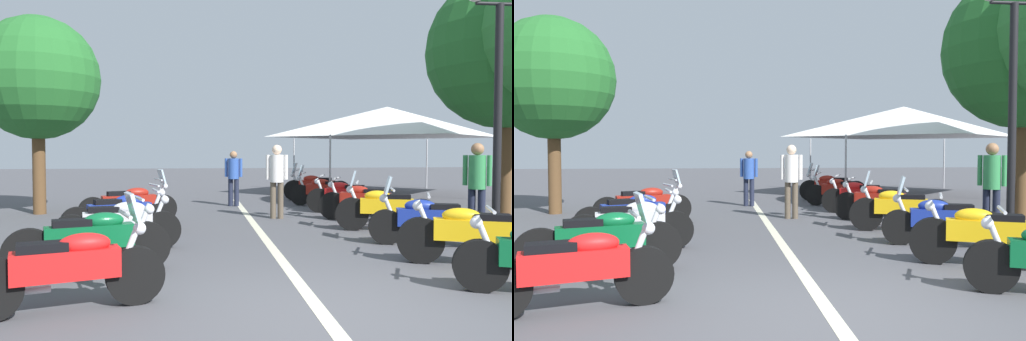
% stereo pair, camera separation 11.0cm
% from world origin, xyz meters
% --- Properties ---
extents(ground_plane, '(80.00, 80.00, 0.00)m').
position_xyz_m(ground_plane, '(0.00, 0.00, 0.00)').
color(ground_plane, '#4C4C51').
extents(lane_centre_stripe, '(15.25, 0.16, 0.01)m').
position_xyz_m(lane_centre_stripe, '(4.26, 0.00, 0.00)').
color(lane_centre_stripe, beige).
rests_on(lane_centre_stripe, ground_plane).
extents(motorcycle_left_row_0, '(0.86, 1.96, 1.20)m').
position_xyz_m(motorcycle_left_row_0, '(0.48, 2.54, 0.46)').
color(motorcycle_left_row_0, black).
rests_on(motorcycle_left_row_0, ground_plane).
extents(motorcycle_left_row_1, '(0.90, 2.08, 1.01)m').
position_xyz_m(motorcycle_left_row_1, '(2.03, 2.64, 0.47)').
color(motorcycle_left_row_1, black).
rests_on(motorcycle_left_row_1, ground_plane).
extents(motorcycle_left_row_2, '(0.74, 2.04, 0.99)m').
position_xyz_m(motorcycle_left_row_2, '(3.61, 2.51, 0.45)').
color(motorcycle_left_row_2, black).
rests_on(motorcycle_left_row_2, ground_plane).
extents(motorcycle_left_row_3, '(0.99, 2.06, 0.99)m').
position_xyz_m(motorcycle_left_row_3, '(4.98, 2.69, 0.45)').
color(motorcycle_left_row_3, black).
rests_on(motorcycle_left_row_3, ground_plane).
extents(motorcycle_left_row_4, '(0.94, 2.09, 1.21)m').
position_xyz_m(motorcycle_left_row_4, '(6.65, 2.72, 0.47)').
color(motorcycle_left_row_4, black).
rests_on(motorcycle_left_row_4, ground_plane).
extents(motorcycle_right_row_1, '(1.03, 2.00, 1.02)m').
position_xyz_m(motorcycle_right_row_1, '(1.92, -2.63, 0.47)').
color(motorcycle_right_row_1, black).
rests_on(motorcycle_right_row_1, ground_plane).
extents(motorcycle_right_row_2, '(0.90, 2.05, 1.19)m').
position_xyz_m(motorcycle_right_row_2, '(3.48, -2.71, 0.46)').
color(motorcycle_right_row_2, black).
rests_on(motorcycle_right_row_2, ground_plane).
extents(motorcycle_right_row_3, '(0.93, 1.97, 1.23)m').
position_xyz_m(motorcycle_right_row_3, '(5.02, -2.52, 0.48)').
color(motorcycle_right_row_3, black).
rests_on(motorcycle_right_row_3, ground_plane).
extents(motorcycle_right_row_4, '(1.13, 1.99, 1.01)m').
position_xyz_m(motorcycle_right_row_4, '(6.53, -2.59, 0.46)').
color(motorcycle_right_row_4, black).
rests_on(motorcycle_right_row_4, ground_plane).
extents(motorcycle_right_row_5, '(1.00, 1.94, 1.00)m').
position_xyz_m(motorcycle_right_row_5, '(7.96, -2.56, 0.46)').
color(motorcycle_right_row_5, black).
rests_on(motorcycle_right_row_5, ground_plane).
extents(motorcycle_right_row_6, '(1.01, 2.05, 1.20)m').
position_xyz_m(motorcycle_right_row_6, '(9.70, -2.48, 0.46)').
color(motorcycle_right_row_6, black).
rests_on(motorcycle_right_row_6, ground_plane).
extents(motorcycle_right_row_7, '(1.00, 2.05, 1.22)m').
position_xyz_m(motorcycle_right_row_7, '(11.11, -2.53, 0.48)').
color(motorcycle_right_row_7, black).
rests_on(motorcycle_right_row_7, ground_plane).
extents(street_lamp_twin_globe, '(0.32, 1.22, 4.56)m').
position_xyz_m(street_lamp_twin_globe, '(3.70, -4.07, 3.15)').
color(street_lamp_twin_globe, black).
rests_on(street_lamp_twin_globe, ground_plane).
extents(bystander_1, '(0.32, 0.51, 1.61)m').
position_xyz_m(bystander_1, '(10.00, 0.19, 0.94)').
color(bystander_1, '#1E2338').
rests_on(bystander_1, ground_plane).
extents(bystander_2, '(0.36, 0.43, 1.78)m').
position_xyz_m(bystander_2, '(4.54, -4.19, 1.05)').
color(bystander_2, '#1E2338').
rests_on(bystander_2, ground_plane).
extents(bystander_4, '(0.32, 0.52, 1.77)m').
position_xyz_m(bystander_4, '(7.19, -0.65, 1.04)').
color(bystander_4, brown).
rests_on(bystander_4, ground_plane).
extents(roadside_tree_1, '(3.12, 3.12, 5.03)m').
position_xyz_m(roadside_tree_1, '(8.74, 5.27, 3.45)').
color(roadside_tree_1, brown).
rests_on(roadside_tree_1, ground_plane).
extents(roadside_tree_2, '(3.74, 3.74, 5.89)m').
position_xyz_m(roadside_tree_2, '(6.59, -6.08, 4.01)').
color(roadside_tree_2, brown).
rests_on(roadside_tree_2, ground_plane).
extents(event_tent, '(6.39, 6.39, 3.20)m').
position_xyz_m(event_tent, '(13.01, -5.61, 2.65)').
color(event_tent, white).
rests_on(event_tent, ground_plane).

